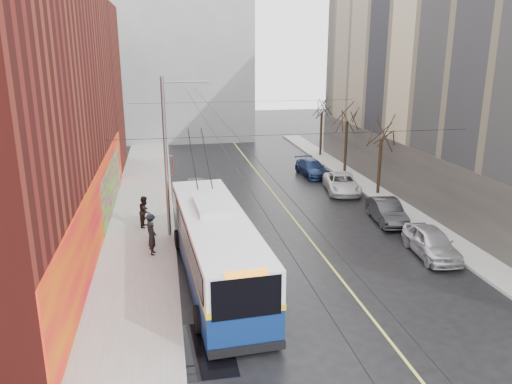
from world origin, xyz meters
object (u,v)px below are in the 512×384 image
(streetlight_pole, at_px, (169,154))
(following_car, at_px, (195,188))
(trolleybus, at_px, (216,245))
(tree_near, at_px, (382,128))
(parked_car_a, at_px, (431,242))
(parked_car_c, at_px, (342,183))
(parked_car_d, at_px, (312,168))
(tree_mid, at_px, (347,112))
(tree_far, at_px, (322,105))
(pedestrian_b, at_px, (145,211))
(pedestrian_c, at_px, (151,228))
(pedestrian_a, at_px, (152,238))
(parked_car_b, at_px, (387,211))

(streetlight_pole, distance_m, following_car, 9.14)
(streetlight_pole, distance_m, trolleybus, 6.98)
(streetlight_pole, distance_m, tree_near, 16.28)
(tree_near, distance_m, parked_car_a, 12.13)
(parked_car_c, bearing_deg, parked_car_d, 107.83)
(parked_car_c, relative_size, parked_car_d, 1.08)
(streetlight_pole, height_order, parked_car_c, streetlight_pole)
(tree_mid, height_order, tree_far, tree_mid)
(streetlight_pole, height_order, parked_car_a, streetlight_pole)
(trolleybus, bearing_deg, parked_car_d, 57.75)
(pedestrian_b, bearing_deg, streetlight_pole, -124.28)
(parked_car_c, bearing_deg, pedestrian_c, -140.42)
(parked_car_c, xyz_separation_m, pedestrian_b, (-14.28, -5.45, 0.40))
(tree_mid, relative_size, following_car, 1.72)
(parked_car_a, bearing_deg, pedestrian_a, 174.74)
(tree_far, xyz_separation_m, following_car, (-13.30, -12.09, -4.48))
(pedestrian_c, bearing_deg, parked_car_a, -122.96)
(parked_car_b, bearing_deg, pedestrian_b, -179.55)
(streetlight_pole, bearing_deg, pedestrian_c, -144.03)
(pedestrian_a, bearing_deg, following_car, -7.59)
(tree_far, relative_size, parked_car_c, 1.32)
(tree_far, bearing_deg, tree_near, -90.00)
(pedestrian_c, bearing_deg, tree_mid, -65.71)
(tree_mid, height_order, pedestrian_c, tree_mid)
(parked_car_b, distance_m, pedestrian_a, 14.47)
(parked_car_a, height_order, parked_car_b, parked_car_a)
(pedestrian_a, bearing_deg, parked_car_a, -92.44)
(streetlight_pole, xyz_separation_m, following_car, (1.84, 7.91, -4.18))
(tree_mid, height_order, parked_car_d, tree_mid)
(trolleybus, bearing_deg, pedestrian_c, 117.41)
(tree_far, xyz_separation_m, pedestrian_a, (-16.19, -22.67, -4.11))
(parked_car_b, relative_size, parked_car_d, 0.94)
(trolleybus, distance_m, following_car, 13.90)
(tree_mid, bearing_deg, pedestrian_c, -139.66)
(parked_car_c, distance_m, pedestrian_b, 15.29)
(tree_near, xyz_separation_m, pedestrian_a, (-16.19, -8.67, -3.94))
(parked_car_d, bearing_deg, tree_near, -67.98)
(tree_near, bearing_deg, parked_car_c, 154.60)
(following_car, bearing_deg, pedestrian_a, -99.68)
(tree_mid, height_order, parked_car_c, tree_mid)
(streetlight_pole, height_order, tree_far, streetlight_pole)
(pedestrian_c, bearing_deg, trolleybus, -165.18)
(tree_near, bearing_deg, parked_car_a, -100.13)
(tree_far, xyz_separation_m, parked_car_a, (-2.00, -25.19, -4.39))
(following_car, distance_m, pedestrian_b, 7.09)
(tree_mid, xyz_separation_m, tree_far, (0.00, 7.00, -0.11))
(streetlight_pole, bearing_deg, parked_car_c, 29.26)
(tree_mid, relative_size, pedestrian_b, 3.57)
(parked_car_b, height_order, following_car, parked_car_b)
(tree_near, bearing_deg, tree_mid, 90.00)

